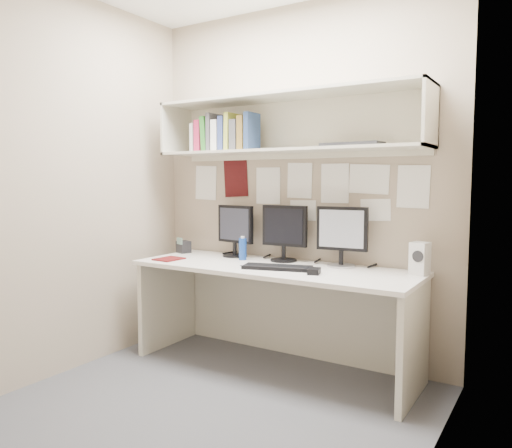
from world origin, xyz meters
The scene contains 19 objects.
floor centered at (0.00, 0.00, 0.00)m, with size 2.40×2.00×0.01m, color #48484D.
wall_back centered at (0.00, 1.00, 1.30)m, with size 2.40×0.02×2.60m, color gray.
wall_front centered at (0.00, -1.00, 1.30)m, with size 2.40×0.02×2.60m, color gray.
wall_left centered at (-1.20, 0.00, 1.30)m, with size 0.02×2.00×2.60m, color gray.
wall_right centered at (1.20, 0.00, 1.30)m, with size 0.02×2.00×2.60m, color gray.
desk centered at (0.00, 0.65, 0.37)m, with size 2.00×0.70×0.73m.
overhead_hutch centered at (0.00, 0.86, 1.72)m, with size 2.00×0.38×0.40m.
pinned_papers centered at (0.00, 0.99, 1.25)m, with size 1.92×0.01×0.48m, color white, non-canonical shape.
monitor_left centered at (-0.47, 0.87, 0.95)m, with size 0.34×0.19×0.40m.
monitor_center centered at (-0.04, 0.87, 0.96)m, with size 0.35×0.19×0.41m.
monitor_right centered at (0.41, 0.87, 0.96)m, with size 0.36×0.19×0.41m.
keyboard centered at (0.08, 0.55, 0.74)m, with size 0.46×0.16×0.02m, color black.
mouse centered at (0.36, 0.52, 0.75)m, with size 0.07×0.12×0.04m, color black.
speaker centered at (0.94, 0.85, 0.83)m, with size 0.12×0.13×0.21m.
blue_bottle centered at (-0.33, 0.75, 0.81)m, with size 0.06×0.06×0.18m.
maroon_notebook centered at (-0.80, 0.47, 0.74)m, with size 0.16×0.20×0.01m, color #590F10.
desk_phone centered at (-0.94, 0.80, 0.78)m, with size 0.13×0.13×0.13m.
book_stack centered at (-0.50, 0.78, 1.66)m, with size 0.53×0.18×0.29m.
hutch_tray centered at (0.49, 0.81, 1.55)m, with size 0.41×0.15×0.03m, color black.
Camera 1 is at (1.69, -2.33, 1.32)m, focal length 35.00 mm.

